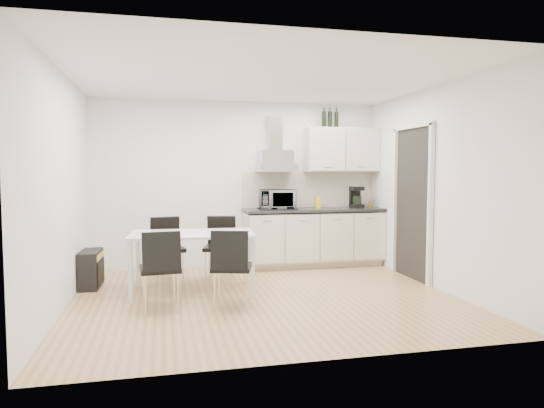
{
  "coord_description": "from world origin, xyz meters",
  "views": [
    {
      "loc": [
        -1.18,
        -5.6,
        1.52
      ],
      "look_at": [
        0.15,
        0.3,
        1.1
      ],
      "focal_mm": 32.0,
      "sensor_mm": 36.0,
      "label": 1
    }
  ],
  "objects_px": {
    "floor_speaker": "(169,261)",
    "kitchenette": "(315,214)",
    "chair_near_left": "(160,270)",
    "guitar_amp": "(91,269)",
    "chair_near_right": "(232,268)",
    "chair_far_right": "(220,249)",
    "dining_table": "(193,239)",
    "chair_far_left": "(168,250)"
  },
  "relations": [
    {
      "from": "kitchenette",
      "to": "dining_table",
      "type": "height_order",
      "value": "kitchenette"
    },
    {
      "from": "kitchenette",
      "to": "floor_speaker",
      "type": "xyz_separation_m",
      "value": [
        -2.29,
        0.17,
        -0.7
      ]
    },
    {
      "from": "chair_near_left",
      "to": "guitar_amp",
      "type": "bearing_deg",
      "value": 119.97
    },
    {
      "from": "chair_near_left",
      "to": "guitar_amp",
      "type": "distance_m",
      "value": 1.54
    },
    {
      "from": "chair_far_left",
      "to": "chair_near_left",
      "type": "bearing_deg",
      "value": 75.42
    },
    {
      "from": "kitchenette",
      "to": "guitar_amp",
      "type": "xyz_separation_m",
      "value": [
        -3.29,
        -0.74,
        -0.59
      ]
    },
    {
      "from": "chair_far_right",
      "to": "chair_near_left",
      "type": "distance_m",
      "value": 1.5
    },
    {
      "from": "chair_far_left",
      "to": "chair_far_right",
      "type": "distance_m",
      "value": 0.7
    },
    {
      "from": "dining_table",
      "to": "chair_near_left",
      "type": "height_order",
      "value": "chair_near_left"
    },
    {
      "from": "kitchenette",
      "to": "guitar_amp",
      "type": "distance_m",
      "value": 3.43
    },
    {
      "from": "chair_far_right",
      "to": "chair_near_left",
      "type": "xyz_separation_m",
      "value": [
        -0.8,
        -1.27,
        0.0
      ]
    },
    {
      "from": "chair_near_left",
      "to": "chair_near_right",
      "type": "relative_size",
      "value": 1.0
    },
    {
      "from": "guitar_amp",
      "to": "kitchenette",
      "type": "bearing_deg",
      "value": 14.99
    },
    {
      "from": "chair_near_right",
      "to": "chair_near_left",
      "type": "bearing_deg",
      "value": -171.75
    },
    {
      "from": "dining_table",
      "to": "chair_far_right",
      "type": "distance_m",
      "value": 0.76
    },
    {
      "from": "guitar_amp",
      "to": "floor_speaker",
      "type": "distance_m",
      "value": 1.35
    },
    {
      "from": "kitchenette",
      "to": "chair_near_right",
      "type": "distance_m",
      "value": 2.66
    },
    {
      "from": "chair_near_left",
      "to": "guitar_amp",
      "type": "xyz_separation_m",
      "value": [
        -0.89,
        1.24,
        -0.2
      ]
    },
    {
      "from": "kitchenette",
      "to": "chair_far_right",
      "type": "bearing_deg",
      "value": -156.05
    },
    {
      "from": "dining_table",
      "to": "chair_far_left",
      "type": "relative_size",
      "value": 1.78
    },
    {
      "from": "chair_far_left",
      "to": "chair_near_left",
      "type": "height_order",
      "value": "same"
    },
    {
      "from": "kitchenette",
      "to": "chair_far_left",
      "type": "bearing_deg",
      "value": -163.81
    },
    {
      "from": "chair_far_right",
      "to": "floor_speaker",
      "type": "height_order",
      "value": "chair_far_right"
    },
    {
      "from": "guitar_amp",
      "to": "floor_speaker",
      "type": "height_order",
      "value": "guitar_amp"
    },
    {
      "from": "kitchenette",
      "to": "chair_far_right",
      "type": "height_order",
      "value": "kitchenette"
    },
    {
      "from": "dining_table",
      "to": "floor_speaker",
      "type": "height_order",
      "value": "dining_table"
    },
    {
      "from": "chair_far_right",
      "to": "chair_near_left",
      "type": "bearing_deg",
      "value": 72.33
    },
    {
      "from": "chair_far_left",
      "to": "chair_near_right",
      "type": "bearing_deg",
      "value": 105.47
    },
    {
      "from": "guitar_amp",
      "to": "floor_speaker",
      "type": "relative_size",
      "value": 2.17
    },
    {
      "from": "chair_far_left",
      "to": "chair_near_right",
      "type": "distance_m",
      "value": 1.55
    },
    {
      "from": "guitar_amp",
      "to": "chair_far_right",
      "type": "bearing_deg",
      "value": 3.21
    },
    {
      "from": "chair_near_left",
      "to": "kitchenette",
      "type": "bearing_deg",
      "value": 33.83
    },
    {
      "from": "chair_near_right",
      "to": "guitar_amp",
      "type": "distance_m",
      "value": 2.14
    },
    {
      "from": "kitchenette",
      "to": "guitar_amp",
      "type": "bearing_deg",
      "value": -167.34
    },
    {
      "from": "dining_table",
      "to": "chair_near_right",
      "type": "xyz_separation_m",
      "value": [
        0.38,
        -0.76,
        -0.24
      ]
    },
    {
      "from": "kitchenette",
      "to": "chair_far_right",
      "type": "relative_size",
      "value": 2.86
    },
    {
      "from": "dining_table",
      "to": "chair_far_left",
      "type": "xyz_separation_m",
      "value": [
        -0.3,
        0.64,
        -0.24
      ]
    },
    {
      "from": "chair_far_right",
      "to": "chair_far_left",
      "type": "bearing_deg",
      "value": 11.06
    },
    {
      "from": "chair_near_left",
      "to": "floor_speaker",
      "type": "bearing_deg",
      "value": 81.35
    },
    {
      "from": "floor_speaker",
      "to": "chair_far_left",
      "type": "bearing_deg",
      "value": -106.39
    },
    {
      "from": "floor_speaker",
      "to": "kitchenette",
      "type": "bearing_deg",
      "value": -19.35
    },
    {
      "from": "kitchenette",
      "to": "floor_speaker",
      "type": "bearing_deg",
      "value": 175.88
    }
  ]
}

